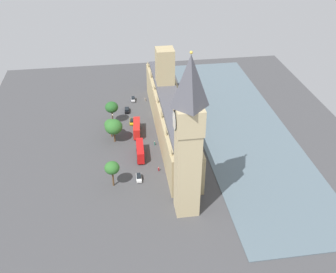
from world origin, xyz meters
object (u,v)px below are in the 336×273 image
at_px(plane_tree_by_river_gate, 112,107).
at_px(street_lamp_slot_13, 113,119).
at_px(parliament_building, 169,113).
at_px(pedestrian_corner, 159,169).
at_px(car_yellow_cab_kerbside, 132,121).
at_px(pedestrian_midblock, 155,143).
at_px(plane_tree_slot_10, 114,127).
at_px(plane_tree_slot_12, 111,125).
at_px(pedestrian_far_end, 145,100).
at_px(car_silver_near_tower, 133,99).
at_px(double_decker_bus_opposite_hall, 140,151).
at_px(clock_tower, 188,137).
at_px(car_black_leading, 127,110).
at_px(plane_tree_slot_11, 112,168).
at_px(double_decker_bus_under_trees, 137,128).
at_px(car_white_trailing, 139,177).

bearing_deg(plane_tree_by_river_gate, street_lamp_slot_13, 91.87).
relative_size(parliament_building, pedestrian_corner, 46.39).
distance_m(car_yellow_cab_kerbside, pedestrian_midblock, 18.66).
xyz_separation_m(plane_tree_slot_10, plane_tree_slot_12, (1.05, -3.67, -1.13)).
xyz_separation_m(pedestrian_midblock, street_lamp_slot_13, (14.84, -13.85, 3.86)).
height_order(parliament_building, pedestrian_far_end, parliament_building).
xyz_separation_m(car_yellow_cab_kerbside, pedestrian_corner, (-6.73, 33.02, -0.16)).
relative_size(car_silver_near_tower, car_yellow_cab_kerbside, 0.87).
relative_size(car_silver_near_tower, double_decker_bus_opposite_hall, 0.39).
relative_size(clock_tower, car_black_leading, 10.33).
height_order(clock_tower, car_silver_near_tower, clock_tower).
relative_size(plane_tree_slot_10, plane_tree_slot_11, 1.02).
bearing_deg(clock_tower, street_lamp_slot_13, -67.95).
bearing_deg(double_decker_bus_under_trees, plane_tree_by_river_gate, -41.97).
bearing_deg(double_decker_bus_under_trees, pedestrian_far_end, -97.36).
height_order(parliament_building, double_decker_bus_under_trees, parliament_building).
bearing_deg(car_yellow_cab_kerbside, double_decker_bus_under_trees, -76.02).
xyz_separation_m(pedestrian_far_end, plane_tree_slot_10, (14.62, 31.20, 5.83)).
bearing_deg(car_silver_near_tower, car_black_leading, 75.01).
distance_m(car_black_leading, pedestrian_far_end, 12.24).
relative_size(double_decker_bus_opposite_hall, plane_tree_slot_10, 1.13).
xyz_separation_m(car_yellow_cab_kerbside, pedestrian_midblock, (-7.22, 17.21, -0.12)).
bearing_deg(pedestrian_midblock, car_black_leading, 140.07).
height_order(car_silver_near_tower, pedestrian_midblock, car_silver_near_tower).
bearing_deg(pedestrian_corner, street_lamp_slot_13, 9.85).
distance_m(clock_tower, plane_tree_slot_11, 31.84).
bearing_deg(car_black_leading, car_white_trailing, -86.13).
bearing_deg(plane_tree_slot_12, double_decker_bus_opposite_hall, 123.00).
distance_m(car_silver_near_tower, double_decker_bus_opposite_hall, 43.63).
relative_size(car_white_trailing, plane_tree_by_river_gate, 0.46).
bearing_deg(plane_tree_slot_11, pedestrian_corner, -160.31).
height_order(clock_tower, street_lamp_slot_13, clock_tower).
height_order(double_decker_bus_under_trees, plane_tree_slot_12, plane_tree_slot_12).
bearing_deg(street_lamp_slot_13, double_decker_bus_under_trees, 150.68).
xyz_separation_m(plane_tree_slot_11, plane_tree_slot_12, (-0.23, -29.62, -1.65)).
height_order(car_silver_near_tower, plane_tree_slot_10, plane_tree_slot_10).
bearing_deg(street_lamp_slot_13, car_black_leading, -114.68).
xyz_separation_m(car_yellow_cab_kerbside, pedestrian_far_end, (-7.14, -18.58, -0.19)).
xyz_separation_m(pedestrian_far_end, plane_tree_by_river_gate, (14.91, 17.27, 6.57)).
height_order(car_white_trailing, street_lamp_slot_13, street_lamp_slot_13).
height_order(double_decker_bus_opposite_hall, plane_tree_by_river_gate, plane_tree_by_river_gate).
bearing_deg(plane_tree_slot_11, pedestrian_midblock, -126.79).
relative_size(double_decker_bus_under_trees, pedestrian_far_end, 6.83).
distance_m(plane_tree_slot_11, street_lamp_slot_13, 35.31).
distance_m(clock_tower, car_white_trailing, 32.44).
relative_size(plane_tree_by_river_gate, plane_tree_slot_11, 1.04).
distance_m(car_yellow_cab_kerbside, plane_tree_slot_10, 15.71).
height_order(car_yellow_cab_kerbside, pedestrian_far_end, car_yellow_cab_kerbside).
bearing_deg(car_white_trailing, parliament_building, -115.50).
bearing_deg(plane_tree_by_river_gate, car_silver_near_tower, -117.67).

